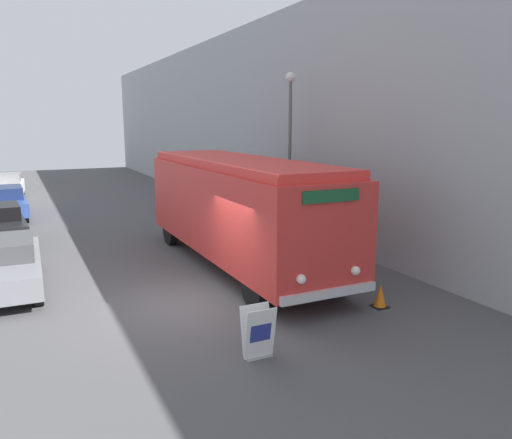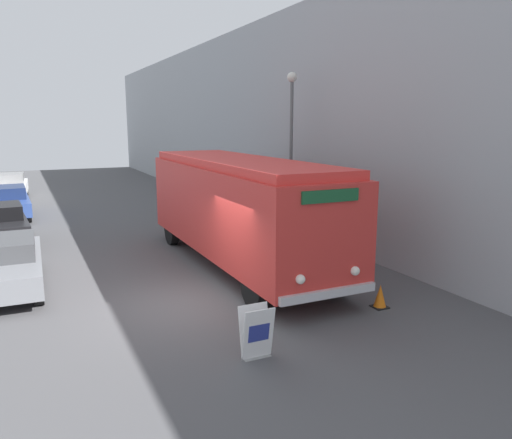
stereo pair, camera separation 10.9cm
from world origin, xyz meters
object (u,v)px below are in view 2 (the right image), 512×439
at_px(vintage_bus, 239,206).
at_px(parked_car_distant, 10,186).
at_px(parked_car_near, 4,264).
at_px(traffic_cone, 380,296).
at_px(sign_board, 257,333).
at_px(parked_car_mid, 1,225).
at_px(streetlamp, 291,133).
at_px(parked_car_far, 9,202).

distance_m(vintage_bus, parked_car_distant, 19.73).
xyz_separation_m(vintage_bus, parked_car_distant, (-6.66, 18.54, -1.14)).
xyz_separation_m(parked_car_near, traffic_cone, (8.27, -5.44, -0.43)).
bearing_deg(parked_car_distant, sign_board, -77.02).
xyz_separation_m(sign_board, parked_car_mid, (-4.64, 12.11, 0.26)).
height_order(sign_board, traffic_cone, sign_board).
relative_size(vintage_bus, streetlamp, 1.63).
xyz_separation_m(parked_car_mid, traffic_cone, (8.48, -11.04, -0.47)).
height_order(parked_car_far, parked_car_distant, parked_car_distant).
bearing_deg(traffic_cone, parked_car_far, 116.17).
bearing_deg(parked_car_far, vintage_bus, -62.77).
relative_size(vintage_bus, sign_board, 9.91).
relative_size(streetlamp, parked_car_mid, 1.50).
xyz_separation_m(parked_car_near, parked_car_far, (-0.00, 11.39, 0.04)).
relative_size(parked_car_far, traffic_cone, 8.10).
distance_m(vintage_bus, parked_car_far, 13.75).
xyz_separation_m(parked_car_near, parked_car_mid, (-0.21, 5.60, 0.04)).
bearing_deg(vintage_bus, parked_car_distant, 109.77).
relative_size(sign_board, streetlamp, 0.16).
xyz_separation_m(vintage_bus, parked_car_near, (-6.65, 0.59, -1.20)).
bearing_deg(streetlamp, sign_board, -123.04).
distance_m(vintage_bus, sign_board, 6.49).
bearing_deg(vintage_bus, parked_car_mid, 137.95).
height_order(parked_car_near, parked_car_mid, parked_car_mid).
distance_m(vintage_bus, parked_car_near, 6.78).
bearing_deg(parked_car_far, traffic_cone, -65.63).
bearing_deg(vintage_bus, parked_car_near, 174.95).
distance_m(streetlamp, parked_car_distant, 19.35).
distance_m(sign_board, traffic_cone, 4.00).
height_order(streetlamp, parked_car_distant, streetlamp).
bearing_deg(parked_car_mid, sign_board, -72.80).
height_order(streetlamp, parked_car_far, streetlamp).
xyz_separation_m(streetlamp, parked_car_mid, (-9.86, 4.09, -3.29)).
xyz_separation_m(parked_car_mid, parked_car_far, (0.21, 5.79, 0.01)).
bearing_deg(vintage_bus, sign_board, -110.54).
relative_size(parked_car_far, parked_car_distant, 1.05).
relative_size(vintage_bus, parked_car_distant, 2.28).
distance_m(vintage_bus, traffic_cone, 5.37).
xyz_separation_m(vintage_bus, streetlamp, (3.00, 2.10, 2.13)).
bearing_deg(parked_car_mid, traffic_cone, -56.21).
bearing_deg(sign_board, parked_car_near, 124.17).
relative_size(streetlamp, parked_car_far, 1.33).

